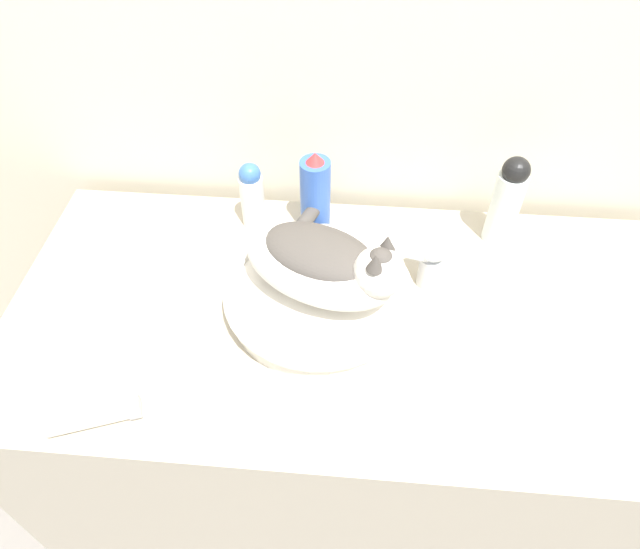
{
  "coord_description": "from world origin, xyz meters",
  "views": [
    {
      "loc": [
        -0.0,
        -0.35,
        1.69
      ],
      "look_at": [
        -0.06,
        0.31,
        0.97
      ],
      "focal_mm": 32.0,
      "sensor_mm": 36.0,
      "label": 1
    }
  ],
  "objects_px": {
    "cat": "(327,263)",
    "cream_tube": "(98,417)",
    "faucet": "(429,255)",
    "deodorant_stick": "(254,196)",
    "spray_bottle_trigger": "(317,195)",
    "lotion_bottle_white": "(509,201)"
  },
  "relations": [
    {
      "from": "lotion_bottle_white",
      "to": "cat",
      "type": "bearing_deg",
      "value": -147.71
    },
    {
      "from": "cat",
      "to": "cream_tube",
      "type": "relative_size",
      "value": 2.2
    },
    {
      "from": "faucet",
      "to": "lotion_bottle_white",
      "type": "relative_size",
      "value": 0.76
    },
    {
      "from": "faucet",
      "to": "cream_tube",
      "type": "relative_size",
      "value": 1.04
    },
    {
      "from": "cat",
      "to": "faucet",
      "type": "height_order",
      "value": "cat"
    },
    {
      "from": "faucet",
      "to": "cream_tube",
      "type": "xyz_separation_m",
      "value": [
        -0.52,
        -0.34,
        -0.06
      ]
    },
    {
      "from": "spray_bottle_trigger",
      "to": "deodorant_stick",
      "type": "height_order",
      "value": "spray_bottle_trigger"
    },
    {
      "from": "faucet",
      "to": "spray_bottle_trigger",
      "type": "height_order",
      "value": "spray_bottle_trigger"
    },
    {
      "from": "cat",
      "to": "deodorant_stick",
      "type": "distance_m",
      "value": 0.27
    },
    {
      "from": "spray_bottle_trigger",
      "to": "deodorant_stick",
      "type": "xyz_separation_m",
      "value": [
        -0.13,
        -0.0,
        -0.01
      ]
    },
    {
      "from": "spray_bottle_trigger",
      "to": "lotion_bottle_white",
      "type": "bearing_deg",
      "value": 0.0
    },
    {
      "from": "cat",
      "to": "lotion_bottle_white",
      "type": "bearing_deg",
      "value": 54.84
    },
    {
      "from": "faucet",
      "to": "deodorant_stick",
      "type": "height_order",
      "value": "deodorant_stick"
    },
    {
      "from": "spray_bottle_trigger",
      "to": "deodorant_stick",
      "type": "bearing_deg",
      "value": -180.0
    },
    {
      "from": "lotion_bottle_white",
      "to": "spray_bottle_trigger",
      "type": "relative_size",
      "value": 1.05
    },
    {
      "from": "spray_bottle_trigger",
      "to": "cream_tube",
      "type": "distance_m",
      "value": 0.57
    },
    {
      "from": "cream_tube",
      "to": "faucet",
      "type": "bearing_deg",
      "value": 32.93
    },
    {
      "from": "cat",
      "to": "deodorant_stick",
      "type": "relative_size",
      "value": 2.1
    },
    {
      "from": "cat",
      "to": "cream_tube",
      "type": "bearing_deg",
      "value": -119.37
    },
    {
      "from": "cream_tube",
      "to": "deodorant_stick",
      "type": "bearing_deg",
      "value": 70.16
    },
    {
      "from": "faucet",
      "to": "lotion_bottle_white",
      "type": "distance_m",
      "value": 0.21
    },
    {
      "from": "spray_bottle_trigger",
      "to": "cream_tube",
      "type": "bearing_deg",
      "value": -122.23
    }
  ]
}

